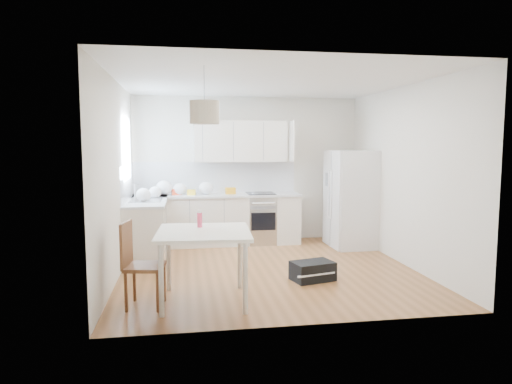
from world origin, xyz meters
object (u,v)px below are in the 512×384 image
dining_chair (145,264)px  gym_bag (313,271)px  refrigerator (351,199)px  dining_table (204,239)px

dining_chair → gym_bag: (2.14, 0.67, -0.36)m
refrigerator → gym_bag: (-1.25, -1.88, -0.73)m
dining_table → dining_chair: (-0.66, -0.07, -0.25)m
dining_table → dining_chair: size_ratio=1.15×
refrigerator → dining_chair: bearing=-144.4°
gym_bag → dining_table: bearing=-172.1°
dining_chair → refrigerator: bearing=46.3°
dining_table → dining_chair: bearing=-170.8°
refrigerator → gym_bag: 2.37m
refrigerator → dining_table: size_ratio=1.54×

